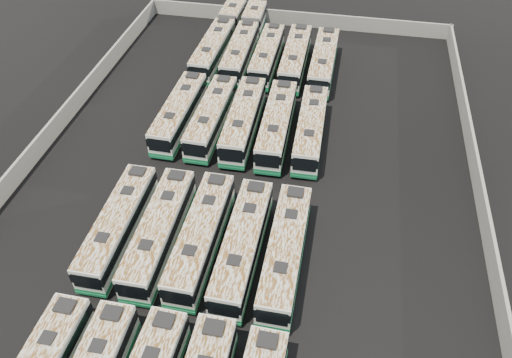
# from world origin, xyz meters

# --- Properties ---
(ground) EXTENTS (140.00, 140.00, 0.00)m
(ground) POSITION_xyz_m (0.00, 0.00, 0.00)
(ground) COLOR black
(ground) RESTS_ON ground
(perimeter_wall) EXTENTS (45.20, 73.20, 2.20)m
(perimeter_wall) POSITION_xyz_m (0.00, 0.00, 1.10)
(perimeter_wall) COLOR gray
(perimeter_wall) RESTS_ON ground
(bus_midfront_far_left) EXTENTS (2.81, 12.73, 3.58)m
(bus_midfront_far_left) POSITION_xyz_m (-9.32, -8.57, 1.83)
(bus_midfront_far_left) COLOR silver
(bus_midfront_far_left) RESTS_ON ground
(bus_midfront_left) EXTENTS (2.91, 13.04, 3.67)m
(bus_midfront_left) POSITION_xyz_m (-5.57, -8.63, 1.87)
(bus_midfront_left) COLOR silver
(bus_midfront_left) RESTS_ON ground
(bus_midfront_center) EXTENTS (2.84, 13.05, 3.67)m
(bus_midfront_center) POSITION_xyz_m (-1.94, -8.47, 1.88)
(bus_midfront_center) COLOR silver
(bus_midfront_center) RESTS_ON ground
(bus_midfront_right) EXTENTS (2.85, 13.07, 3.68)m
(bus_midfront_right) POSITION_xyz_m (1.73, -8.74, 1.88)
(bus_midfront_right) COLOR silver
(bus_midfront_right) RESTS_ON ground
(bus_midfront_far_right) EXTENTS (2.76, 13.04, 3.68)m
(bus_midfront_far_right) POSITION_xyz_m (5.33, -8.73, 1.88)
(bus_midfront_far_right) COLOR silver
(bus_midfront_far_right) RESTS_ON ground
(bus_midback_far_left) EXTENTS (2.91, 12.83, 3.61)m
(bus_midback_far_left) POSITION_xyz_m (-9.29, 8.57, 1.84)
(bus_midback_far_left) COLOR silver
(bus_midback_far_left) RESTS_ON ground
(bus_midback_left) EXTENTS (2.94, 12.88, 3.62)m
(bus_midback_left) POSITION_xyz_m (-5.54, 8.52, 1.85)
(bus_midback_left) COLOR silver
(bus_midback_left) RESTS_ON ground
(bus_midback_center) EXTENTS (3.04, 13.20, 3.71)m
(bus_midback_center) POSITION_xyz_m (-1.96, 8.56, 1.90)
(bus_midback_center) COLOR silver
(bus_midback_center) RESTS_ON ground
(bus_midback_right) EXTENTS (3.06, 13.25, 3.72)m
(bus_midback_right) POSITION_xyz_m (1.75, 8.44, 1.90)
(bus_midback_right) COLOR silver
(bus_midback_right) RESTS_ON ground
(bus_midback_far_right) EXTENTS (2.94, 12.80, 3.60)m
(bus_midback_far_right) POSITION_xyz_m (5.43, 8.44, 1.84)
(bus_midback_far_right) COLOR silver
(bus_midback_far_right) RESTS_ON ground
(bus_back_far_left) EXTENTS (3.16, 20.38, 3.69)m
(bus_back_far_left) POSITION_xyz_m (-9.18, 26.61, 1.88)
(bus_back_far_left) COLOR silver
(bus_back_far_left) RESTS_ON ground
(bus_back_left) EXTENTS (3.03, 20.02, 3.62)m
(bus_back_left) POSITION_xyz_m (-5.66, 26.58, 1.85)
(bus_back_left) COLOR silver
(bus_back_left) RESTS_ON ground
(bus_back_center) EXTENTS (2.72, 12.71, 3.58)m
(bus_back_center) POSITION_xyz_m (-1.99, 23.14, 1.83)
(bus_back_center) COLOR silver
(bus_back_center) RESTS_ON ground
(bus_back_right) EXTENTS (2.86, 13.16, 3.71)m
(bus_back_right) POSITION_xyz_m (1.72, 23.17, 1.89)
(bus_back_right) COLOR silver
(bus_back_right) RESTS_ON ground
(bus_back_far_right) EXTENTS (2.86, 13.16, 3.71)m
(bus_back_far_right) POSITION_xyz_m (5.41, 22.93, 1.90)
(bus_back_far_right) COLOR silver
(bus_back_far_right) RESTS_ON ground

